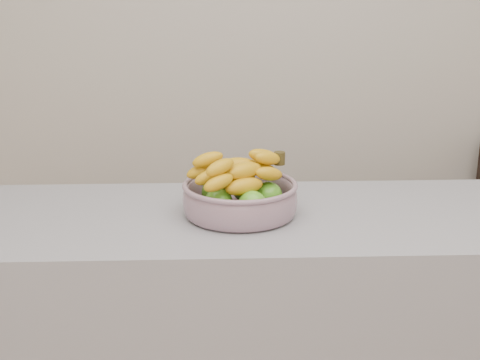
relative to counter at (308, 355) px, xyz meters
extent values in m
cube|color=beige|center=(0.00, 1.28, 0.90)|extent=(4.00, 0.05, 2.70)
cube|color=gray|center=(0.00, 0.00, 0.00)|extent=(2.00, 0.60, 0.90)
cylinder|color=#9BA9BA|center=(-0.20, 0.00, 0.46)|extent=(0.27, 0.27, 0.01)
torus|color=#9BA9BA|center=(-0.20, 0.00, 0.54)|extent=(0.32, 0.32, 0.01)
sphere|color=#338C18|center=(-0.17, -0.07, 0.50)|extent=(0.08, 0.08, 0.08)
sphere|color=#338C18|center=(-0.13, 0.01, 0.50)|extent=(0.08, 0.08, 0.08)
sphere|color=#338C18|center=(-0.19, 0.08, 0.50)|extent=(0.08, 0.08, 0.08)
sphere|color=#338C18|center=(-0.27, 0.04, 0.50)|extent=(0.08, 0.08, 0.08)
sphere|color=#338C18|center=(-0.26, -0.05, 0.50)|extent=(0.08, 0.08, 0.08)
ellipsoid|color=#FFAF15|center=(-0.19, -0.05, 0.55)|extent=(0.20, 0.14, 0.05)
ellipsoid|color=#FFAF15|center=(-0.21, 0.00, 0.55)|extent=(0.20, 0.12, 0.05)
ellipsoid|color=#FFAF15|center=(-0.23, 0.04, 0.55)|extent=(0.20, 0.10, 0.05)
ellipsoid|color=#FFAF15|center=(-0.19, -0.03, 0.58)|extent=(0.19, 0.15, 0.05)
ellipsoid|color=#FFAF15|center=(-0.21, 0.03, 0.58)|extent=(0.20, 0.08, 0.05)
cylinder|color=#382E12|center=(-0.09, 0.05, 0.60)|extent=(0.03, 0.03, 0.04)
camera|label=1|loc=(-0.27, -1.74, 1.08)|focal=50.00mm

